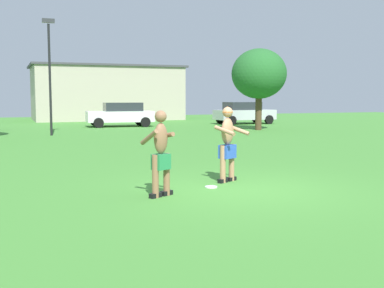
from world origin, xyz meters
TOP-DOWN VIEW (x-y plane):
  - ground_plane at (0.00, 0.00)m, footprint 80.00×80.00m
  - player_with_cap at (0.12, 0.88)m, footprint 0.81×0.77m
  - player_in_green at (-1.80, -0.12)m, footprint 0.63×0.77m
  - frisbee at (-0.51, 0.37)m, footprint 0.27×0.27m
  - car_silver_mid_lot at (11.52, 21.98)m, footprint 4.35×2.13m
  - car_white_far_end at (2.50, 22.07)m, footprint 4.40×2.23m
  - lamp_post at (-2.42, 16.20)m, footprint 0.60×0.24m
  - outbuilding_behind_lot at (3.66, 32.62)m, footprint 12.60×7.21m
  - tree_right_field at (9.35, 15.96)m, footprint 3.22×3.22m

SIDE VIEW (x-z plane):
  - ground_plane at x=0.00m, z-range 0.00..0.00m
  - frisbee at x=-0.51m, z-range 0.00..0.03m
  - car_silver_mid_lot at x=11.52m, z-range 0.03..1.61m
  - car_white_far_end at x=2.50m, z-range 0.03..1.61m
  - player_in_green at x=-1.80m, z-range 0.04..1.73m
  - player_with_cap at x=0.12m, z-range 0.09..1.82m
  - outbuilding_behind_lot at x=3.66m, z-range 0.01..4.58m
  - tree_right_field at x=9.35m, z-range 0.89..5.65m
  - lamp_post at x=-2.42m, z-range 0.65..6.46m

